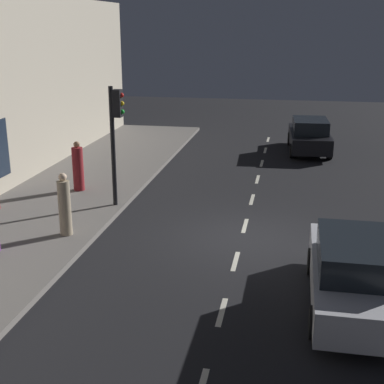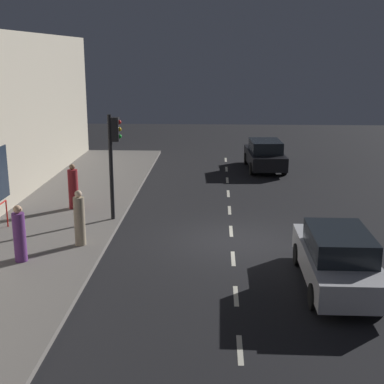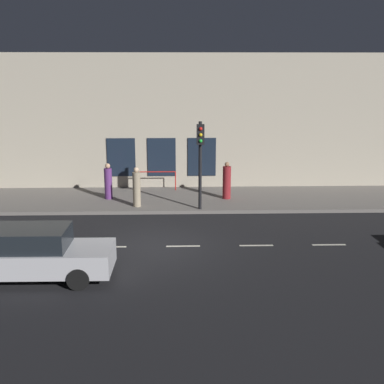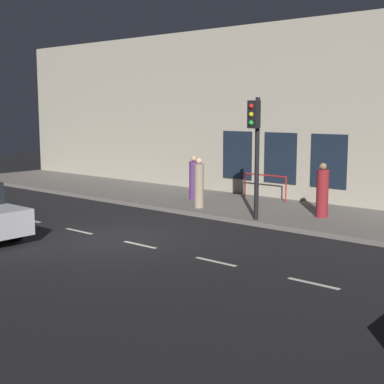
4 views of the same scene
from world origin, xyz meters
TOP-DOWN VIEW (x-y plane):
  - ground_plane at (0.00, 0.00)m, footprint 60.00×60.00m
  - sidewalk at (6.25, 0.00)m, footprint 4.50×32.00m
  - lane_centre_line at (0.00, -1.00)m, footprint 0.12×27.20m
  - traffic_light at (4.18, -1.78)m, footprint 0.49×0.32m
  - parked_car_0 at (-2.67, 3.46)m, footprint 1.83×4.59m
  - parked_car_1 at (-2.02, -11.41)m, footprint 2.03×4.46m
  - pedestrian_1 at (4.80, 1.00)m, footprint 0.47×0.47m
  - pedestrian_2 at (6.07, -3.12)m, footprint 0.54×0.54m

SIDE VIEW (x-z plane):
  - ground_plane at x=0.00m, z-range 0.00..0.00m
  - lane_centre_line at x=0.00m, z-range 0.00..0.01m
  - sidewalk at x=6.25m, z-range 0.00..0.15m
  - parked_car_1 at x=-2.02m, z-range 0.00..1.58m
  - parked_car_0 at x=-2.67m, z-range 0.00..1.58m
  - pedestrian_2 at x=6.07m, z-range 0.08..1.83m
  - pedestrian_1 at x=4.80m, z-range 0.09..1.86m
  - traffic_light at x=4.18m, z-range 0.85..4.66m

